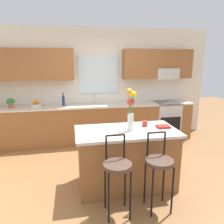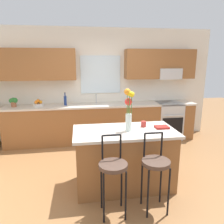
% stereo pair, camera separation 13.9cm
% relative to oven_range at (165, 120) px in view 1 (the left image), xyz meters
% --- Properties ---
extents(ground_plane, '(14.00, 14.00, 0.00)m').
position_rel_oven_range_xyz_m(ground_plane, '(-1.67, -1.68, -0.46)').
color(ground_plane, olive).
extents(back_wall_assembly, '(5.60, 0.50, 2.70)m').
position_rel_oven_range_xyz_m(back_wall_assembly, '(-1.64, 0.31, 1.05)').
color(back_wall_assembly, silver).
rests_on(back_wall_assembly, ground).
extents(counter_run, '(4.56, 0.64, 0.92)m').
position_rel_oven_range_xyz_m(counter_run, '(-1.67, 0.02, 0.01)').
color(counter_run, brown).
rests_on(counter_run, ground).
extents(sink_faucet, '(0.02, 0.13, 0.23)m').
position_rel_oven_range_xyz_m(sink_faucet, '(-1.80, 0.17, 0.60)').
color(sink_faucet, '#B7BABC').
rests_on(sink_faucet, counter_run).
extents(oven_range, '(0.60, 0.64, 0.92)m').
position_rel_oven_range_xyz_m(oven_range, '(0.00, 0.00, 0.00)').
color(oven_range, '#B7BABC').
rests_on(oven_range, ground).
extents(kitchen_island, '(1.54, 0.80, 0.92)m').
position_rel_oven_range_xyz_m(kitchen_island, '(-1.54, -1.98, 0.00)').
color(kitchen_island, brown).
rests_on(kitchen_island, ground).
extents(bar_stool_near, '(0.36, 0.36, 1.04)m').
position_rel_oven_range_xyz_m(bar_stool_near, '(-1.82, -2.59, 0.18)').
color(bar_stool_near, black).
rests_on(bar_stool_near, ground).
extents(bar_stool_middle, '(0.36, 0.36, 1.04)m').
position_rel_oven_range_xyz_m(bar_stool_middle, '(-1.27, -2.59, 0.18)').
color(bar_stool_middle, black).
rests_on(bar_stool_middle, ground).
extents(flower_vase, '(0.15, 0.15, 0.63)m').
position_rel_oven_range_xyz_m(flower_vase, '(-1.50, -2.01, 0.81)').
color(flower_vase, silver).
rests_on(flower_vase, kitchen_island).
extents(mug_ceramic, '(0.08, 0.08, 0.09)m').
position_rel_oven_range_xyz_m(mug_ceramic, '(-1.22, -1.85, 0.51)').
color(mug_ceramic, '#A52D28').
rests_on(mug_ceramic, kitchen_island).
extents(cookbook, '(0.20, 0.15, 0.03)m').
position_rel_oven_range_xyz_m(cookbook, '(-0.96, -1.97, 0.48)').
color(cookbook, maroon).
rests_on(cookbook, kitchen_island).
extents(fruit_bowl_oranges, '(0.24, 0.24, 0.16)m').
position_rel_oven_range_xyz_m(fruit_bowl_oranges, '(-3.14, 0.03, 0.52)').
color(fruit_bowl_oranges, silver).
rests_on(fruit_bowl_oranges, counter_run).
extents(bottle_olive_oil, '(0.06, 0.06, 0.30)m').
position_rel_oven_range_xyz_m(bottle_olive_oil, '(-2.53, 0.02, 0.58)').
color(bottle_olive_oil, navy).
rests_on(bottle_olive_oil, counter_run).
extents(potted_plant_small, '(0.19, 0.13, 0.21)m').
position_rel_oven_range_xyz_m(potted_plant_small, '(-3.67, 0.02, 0.58)').
color(potted_plant_small, '#9E5B3D').
rests_on(potted_plant_small, counter_run).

